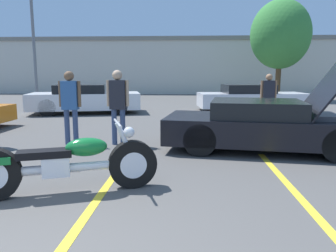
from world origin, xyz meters
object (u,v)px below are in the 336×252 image
at_px(show_car_hood_open, 265,125).
at_px(spectator_near_motorcycle, 70,101).
at_px(spectator_by_show_car, 118,101).
at_px(parked_car_mid_row, 85,99).
at_px(parked_car_right_row, 251,98).
at_px(light_pole, 35,35).
at_px(spectator_midground, 268,95).
at_px(motorcycle, 66,164).
at_px(tree_background, 280,35).

relative_size(show_car_hood_open, spectator_near_motorcycle, 2.58).
xyz_separation_m(show_car_hood_open, spectator_by_show_car, (-3.29, 0.36, 0.48)).
xyz_separation_m(parked_car_mid_row, spectator_near_motorcycle, (1.56, -5.97, 0.43)).
xyz_separation_m(parked_car_right_row, spectator_near_motorcycle, (-5.53, -7.26, 0.46)).
distance_m(light_pole, parked_car_mid_row, 8.99).
bearing_deg(spectator_midground, motorcycle, -123.50).
distance_m(motorcycle, spectator_near_motorcycle, 3.32).
xyz_separation_m(parked_car_mid_row, spectator_by_show_car, (2.66, -5.90, 0.45)).
height_order(motorcycle, show_car_hood_open, show_car_hood_open).
bearing_deg(motorcycle, spectator_midground, 37.61).
height_order(spectator_by_show_car, spectator_midground, spectator_by_show_car).
xyz_separation_m(show_car_hood_open, spectator_near_motorcycle, (-4.39, 0.29, 0.47)).
distance_m(motorcycle, parked_car_right_row, 11.30).
bearing_deg(show_car_hood_open, spectator_midground, 83.62).
height_order(motorcycle, spectator_by_show_car, spectator_by_show_car).
bearing_deg(parked_car_mid_row, spectator_near_motorcycle, -87.98).
height_order(parked_car_right_row, spectator_by_show_car, spectator_by_show_car).
relative_size(light_pole, spectator_by_show_car, 4.12).
bearing_deg(spectator_by_show_car, spectator_midground, 38.27).
bearing_deg(tree_background, spectator_near_motorcycle, -121.86).
distance_m(parked_car_mid_row, spectator_midground, 7.37).
relative_size(tree_background, parked_car_mid_row, 1.27).
height_order(motorcycle, spectator_near_motorcycle, spectator_near_motorcycle).
bearing_deg(spectator_near_motorcycle, tree_background, 58.14).
bearing_deg(tree_background, motorcycle, -113.85).
distance_m(parked_car_mid_row, parked_car_right_row, 7.20).
bearing_deg(motorcycle, parked_car_right_row, 47.66).
bearing_deg(parked_car_right_row, parked_car_mid_row, -176.73).
distance_m(light_pole, tree_background, 14.92).
xyz_separation_m(light_pole, show_car_hood_open, (10.99, -12.90, -3.39)).
distance_m(tree_background, spectator_near_motorcycle, 16.01).
height_order(parked_car_mid_row, spectator_by_show_car, spectator_by_show_car).
relative_size(show_car_hood_open, spectator_by_show_car, 2.55).
distance_m(spectator_near_motorcycle, spectator_midground, 6.33).
distance_m(tree_background, spectator_by_show_car, 15.40).
bearing_deg(spectator_by_show_car, motorcycle, -91.31).
relative_size(tree_background, spectator_midground, 3.68).
bearing_deg(show_car_hood_open, light_pole, 138.40).
xyz_separation_m(show_car_hood_open, spectator_midground, (0.95, 3.70, 0.42)).
xyz_separation_m(tree_background, spectator_near_motorcycle, (-8.31, -13.37, -2.92)).
xyz_separation_m(light_pole, parked_car_right_row, (12.12, -5.35, -3.38)).
height_order(parked_car_right_row, spectator_midground, spectator_midground).
height_order(show_car_hood_open, parked_car_mid_row, show_car_hood_open).
bearing_deg(parked_car_mid_row, show_car_hood_open, -59.05).
bearing_deg(light_pole, spectator_by_show_car, -58.47).
bearing_deg(light_pole, spectator_midground, -37.64).
bearing_deg(spectator_midground, show_car_hood_open, -104.37).
xyz_separation_m(tree_background, spectator_midground, (-2.97, -9.96, -2.97)).
xyz_separation_m(light_pole, tree_background, (14.91, 0.76, -0.01)).
xyz_separation_m(light_pole, motorcycle, (7.63, -15.71, -3.52)).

